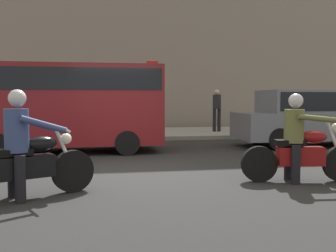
{
  "coord_description": "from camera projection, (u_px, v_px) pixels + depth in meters",
  "views": [
    {
      "loc": [
        -0.45,
        -7.5,
        1.44
      ],
      "look_at": [
        0.78,
        -0.57,
        0.96
      ],
      "focal_mm": 41.31,
      "sensor_mm": 36.0,
      "label": 1
    }
  ],
  "objects": [
    {
      "name": "street_sign_post",
      "position": [
        152.0,
        90.0,
        14.43
      ],
      "size": [
        0.44,
        0.08,
        2.76
      ],
      "color": "gray",
      "rests_on": "sidewalk_slab"
    },
    {
      "name": "motorcycle_with_rider_denim_blue",
      "position": [
        25.0,
        155.0,
        5.57
      ],
      "size": [
        1.91,
        1.05,
        1.58
      ],
      "color": "black",
      "rests_on": "ground_plane"
    },
    {
      "name": "parked_sedan_slate_gray",
      "position": [
        307.0,
        118.0,
        11.85
      ],
      "size": [
        4.53,
        1.82,
        1.72
      ],
      "color": "slate",
      "rests_on": "ground_plane"
    },
    {
      "name": "ground_plane",
      "position": [
        124.0,
        173.0,
        7.55
      ],
      "size": [
        80.0,
        80.0,
        0.0
      ],
      "primitive_type": "plane",
      "color": "black"
    },
    {
      "name": "motorcycle_with_rider_olive",
      "position": [
        300.0,
        146.0,
        6.72
      ],
      "size": [
        2.05,
        0.75,
        1.54
      ],
      "color": "black",
      "rests_on": "ground_plane"
    },
    {
      "name": "parked_van_maroon",
      "position": [
        66.0,
        102.0,
        10.47
      ],
      "size": [
        5.12,
        1.96,
        2.36
      ],
      "color": "maroon",
      "rests_on": "ground_plane"
    },
    {
      "name": "pedestrian_bystander",
      "position": [
        217.0,
        107.0,
        15.65
      ],
      "size": [
        0.34,
        0.34,
        1.7
      ],
      "color": "black",
      "rests_on": "sidewalk_slab"
    },
    {
      "name": "sidewalk_slab",
      "position": [
        112.0,
        134.0,
        15.4
      ],
      "size": [
        40.0,
        4.4,
        0.14
      ],
      "primitive_type": "cube",
      "color": "gray",
      "rests_on": "ground_plane"
    }
  ]
}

